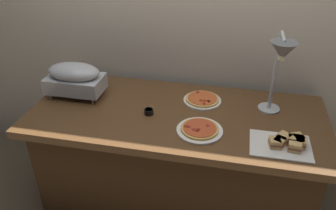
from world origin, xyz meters
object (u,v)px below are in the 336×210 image
at_px(sandwich_platter, 286,143).
at_px(pizza_plate_front, 200,130).
at_px(chafing_dish, 75,78).
at_px(pizza_plate_center, 202,100).
at_px(heat_lamp, 281,58).
at_px(sauce_cup_near, 149,111).

bearing_deg(sandwich_platter, pizza_plate_front, 174.57).
distance_m(chafing_dish, pizza_plate_center, 0.88).
bearing_deg(heat_lamp, sandwich_platter, -73.36).
bearing_deg(chafing_dish, pizza_plate_front, -15.91).
height_order(pizza_plate_front, sauce_cup_near, sauce_cup_near).
xyz_separation_m(heat_lamp, sauce_cup_near, (-0.75, -0.09, -0.39)).
relative_size(pizza_plate_center, sandwich_platter, 0.77).
distance_m(pizza_plate_front, sandwich_platter, 0.49).
distance_m(pizza_plate_front, pizza_plate_center, 0.36).
xyz_separation_m(heat_lamp, sandwich_platter, (0.08, -0.25, -0.39)).
bearing_deg(sauce_cup_near, heat_lamp, 6.56).
height_order(heat_lamp, sauce_cup_near, heat_lamp).
relative_size(heat_lamp, pizza_plate_front, 1.94).
xyz_separation_m(heat_lamp, pizza_plate_center, (-0.44, 0.15, -0.40)).
bearing_deg(sandwich_platter, heat_lamp, 106.64).
relative_size(chafing_dish, sauce_cup_near, 6.50).
height_order(chafing_dish, sauce_cup_near, chafing_dish).
relative_size(chafing_dish, pizza_plate_center, 1.50).
xyz_separation_m(sandwich_platter, sauce_cup_near, (-0.83, 0.17, -0.00)).
distance_m(pizza_plate_center, sauce_cup_near, 0.39).
bearing_deg(pizza_plate_front, sauce_cup_near, 160.38).
distance_m(chafing_dish, sandwich_platter, 1.42).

